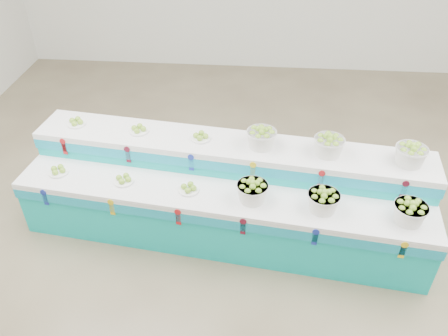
{
  "coord_description": "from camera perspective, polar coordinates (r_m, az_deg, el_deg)",
  "views": [
    {
      "loc": [
        -0.38,
        -3.54,
        3.77
      ],
      "look_at": [
        -0.71,
        0.34,
        0.87
      ],
      "focal_mm": 35.98,
      "sensor_mm": 36.0,
      "label": 1
    }
  ],
  "objects": [
    {
      "name": "ground",
      "position": [
        5.19,
        7.63,
        -10.4
      ],
      "size": [
        10.0,
        10.0,
        0.0
      ],
      "primitive_type": "plane",
      "color": "brown",
      "rests_on": "ground"
    },
    {
      "name": "display_stand",
      "position": [
        5.08,
        -0.0,
        -3.26
      ],
      "size": [
        4.63,
        1.71,
        1.02
      ],
      "primitive_type": null,
      "rotation": [
        0.0,
        0.0,
        -0.12
      ],
      "color": "#0FBDBA",
      "rests_on": "ground"
    },
    {
      "name": "plate_lower_left",
      "position": [
        5.34,
        -20.33,
        -0.23
      ],
      "size": [
        0.25,
        0.25,
        0.09
      ],
      "primitive_type": "cylinder",
      "rotation": [
        0.0,
        0.0,
        -0.12
      ],
      "color": "white",
      "rests_on": "display_stand"
    },
    {
      "name": "plate_lower_mid",
      "position": [
        5.0,
        -12.64,
        -1.35
      ],
      "size": [
        0.25,
        0.25,
        0.09
      ],
      "primitive_type": "cylinder",
      "rotation": [
        0.0,
        0.0,
        -0.12
      ],
      "color": "white",
      "rests_on": "display_stand"
    },
    {
      "name": "plate_lower_right",
      "position": [
        4.78,
        -4.51,
        -2.5
      ],
      "size": [
        0.25,
        0.25,
        0.09
      ],
      "primitive_type": "cylinder",
      "rotation": [
        0.0,
        0.0,
        -0.12
      ],
      "color": "white",
      "rests_on": "display_stand"
    },
    {
      "name": "basket_lower_left",
      "position": [
        4.62,
        3.62,
        -2.91
      ],
      "size": [
        0.37,
        0.37,
        0.23
      ],
      "primitive_type": null,
      "rotation": [
        0.0,
        0.0,
        -0.12
      ],
      "color": "silver",
      "rests_on": "display_stand"
    },
    {
      "name": "basket_lower_mid",
      "position": [
        4.6,
        12.51,
        -4.02
      ],
      "size": [
        0.37,
        0.37,
        0.23
      ],
      "primitive_type": null,
      "rotation": [
        0.0,
        0.0,
        -0.12
      ],
      "color": "silver",
      "rests_on": "display_stand"
    },
    {
      "name": "basket_lower_right",
      "position": [
        4.72,
        22.56,
        -5.16
      ],
      "size": [
        0.37,
        0.37,
        0.23
      ],
      "primitive_type": null,
      "rotation": [
        0.0,
        0.0,
        -0.12
      ],
      "color": "silver",
      "rests_on": "display_stand"
    },
    {
      "name": "plate_upper_left",
      "position": [
        5.57,
        -18.28,
        5.62
      ],
      "size": [
        0.25,
        0.25,
        0.09
      ],
      "primitive_type": "cylinder",
      "rotation": [
        0.0,
        0.0,
        -0.12
      ],
      "color": "white",
      "rests_on": "display_stand"
    },
    {
      "name": "plate_upper_mid",
      "position": [
        5.25,
        -10.78,
        4.92
      ],
      "size": [
        0.25,
        0.25,
        0.09
      ],
      "primitive_type": "cylinder",
      "rotation": [
        0.0,
        0.0,
        -0.12
      ],
      "color": "white",
      "rests_on": "display_stand"
    },
    {
      "name": "plate_upper_right",
      "position": [
        5.04,
        -2.97,
        4.1
      ],
      "size": [
        0.25,
        0.25,
        0.09
      ],
      "primitive_type": "cylinder",
      "rotation": [
        0.0,
        0.0,
        -0.12
      ],
      "color": "white",
      "rests_on": "display_stand"
    },
    {
      "name": "basket_upper_left",
      "position": [
        4.89,
        4.78,
        3.91
      ],
      "size": [
        0.37,
        0.37,
        0.23
      ],
      "primitive_type": null,
      "rotation": [
        0.0,
        0.0,
        -0.12
      ],
      "color": "silver",
      "rests_on": "display_stand"
    },
    {
      "name": "basket_upper_mid",
      "position": [
        4.88,
        13.17,
        2.88
      ],
      "size": [
        0.37,
        0.37,
        0.23
      ],
      "primitive_type": null,
      "rotation": [
        0.0,
        0.0,
        -0.12
      ],
      "color": "silver",
      "rests_on": "display_stand"
    },
    {
      "name": "basket_upper_right",
      "position": [
        4.99,
        22.64,
        1.64
      ],
      "size": [
        0.37,
        0.37,
        0.23
      ],
      "primitive_type": null,
      "rotation": [
        0.0,
        0.0,
        -0.12
      ],
      "color": "silver",
      "rests_on": "display_stand"
    }
  ]
}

